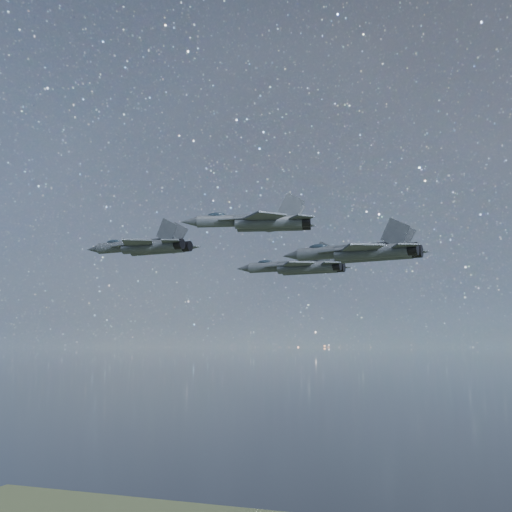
% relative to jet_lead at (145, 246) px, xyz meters
% --- Properties ---
extents(jet_lead, '(19.72, 13.89, 4.98)m').
position_rel_jet_lead_xyz_m(jet_lead, '(0.00, 0.00, 0.00)').
color(jet_lead, '#2E343A').
extents(jet_left, '(19.88, 14.05, 5.04)m').
position_rel_jet_lead_xyz_m(jet_left, '(20.12, 15.76, -2.14)').
color(jet_left, '#2E343A').
extents(jet_right, '(15.59, 10.62, 3.92)m').
position_rel_jet_lead_xyz_m(jet_right, '(25.18, -17.97, -1.55)').
color(jet_right, '#2E343A').
extents(jet_slot, '(19.80, 13.78, 4.98)m').
position_rel_jet_lead_xyz_m(jet_slot, '(34.13, -3.48, -3.27)').
color(jet_slot, '#2E343A').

